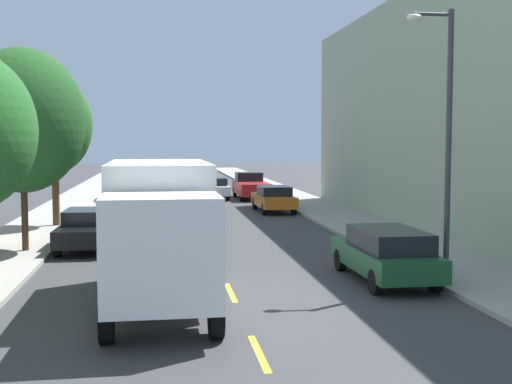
% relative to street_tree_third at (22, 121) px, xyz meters
% --- Properties ---
extents(ground_plane, '(160.00, 160.00, 0.00)m').
position_rel_street_tree_third_xyz_m(ground_plane, '(6.40, 11.18, -4.59)').
color(ground_plane, '#38383A').
extents(sidewalk_left, '(3.20, 120.00, 0.14)m').
position_rel_street_tree_third_xyz_m(sidewalk_left, '(-0.70, 9.18, -4.52)').
color(sidewalk_left, '#99968E').
rests_on(sidewalk_left, ground_plane).
extents(sidewalk_right, '(3.20, 120.00, 0.14)m').
position_rel_street_tree_third_xyz_m(sidewalk_right, '(13.50, 9.18, -4.52)').
color(sidewalk_right, '#99968E').
rests_on(sidewalk_right, ground_plane).
extents(lane_centerline_dashes, '(0.14, 47.20, 0.01)m').
position_rel_street_tree_third_xyz_m(lane_centerline_dashes, '(6.40, 5.68, -4.59)').
color(lane_centerline_dashes, yellow).
rests_on(lane_centerline_dashes, ground_plane).
extents(street_tree_third, '(4.23, 4.23, 6.92)m').
position_rel_street_tree_third_xyz_m(street_tree_third, '(0.00, 0.00, 0.00)').
color(street_tree_third, '#47331E').
rests_on(street_tree_third, sidewalk_left).
extents(street_tree_farthest, '(3.31, 3.31, 6.59)m').
position_rel_street_tree_third_xyz_m(street_tree_farthest, '(0.00, 7.01, -0.02)').
color(street_tree_farthest, '#47331E').
rests_on(street_tree_farthest, sidewalk_left).
extents(street_lamp, '(1.35, 0.28, 7.34)m').
position_rel_street_tree_third_xyz_m(street_lamp, '(12.36, -6.25, -0.24)').
color(street_lamp, '#38383D').
rests_on(street_lamp, sidewalk_right).
extents(delivery_box_truck, '(2.48, 7.15, 3.39)m').
position_rel_street_tree_third_xyz_m(delivery_box_truck, '(4.60, -7.90, -2.68)').
color(delivery_box_truck, white).
rests_on(delivery_box_truck, ground_plane).
extents(parked_pickup_red, '(2.05, 5.32, 1.73)m').
position_rel_street_tree_third_xyz_m(parked_pickup_red, '(10.69, 20.96, -3.77)').
color(parked_pickup_red, '#AD1E1E').
rests_on(parked_pickup_red, ground_plane).
extents(parked_wagon_forest, '(1.89, 4.73, 1.50)m').
position_rel_street_tree_third_xyz_m(parked_wagon_forest, '(10.81, -6.06, -3.79)').
color(parked_wagon_forest, '#194C28').
rests_on(parked_wagon_forest, ground_plane).
extents(parked_sedan_orange, '(1.90, 4.54, 1.43)m').
position_rel_street_tree_third_xyz_m(parked_sedan_orange, '(10.79, 12.37, -3.85)').
color(parked_sedan_orange, orange).
rests_on(parked_sedan_orange, ground_plane).
extents(parked_sedan_black, '(1.91, 4.54, 1.43)m').
position_rel_street_tree_third_xyz_m(parked_sedan_black, '(2.01, 0.82, -3.85)').
color(parked_sedan_black, black).
rests_on(parked_sedan_black, ground_plane).
extents(parked_wagon_navy, '(1.91, 4.73, 1.50)m').
position_rel_street_tree_third_xyz_m(parked_wagon_navy, '(2.07, 20.22, -3.79)').
color(parked_wagon_navy, navy).
rests_on(parked_wagon_navy, ground_plane).
extents(moving_white_sedan, '(1.80, 4.50, 1.43)m').
position_rel_street_tree_third_xyz_m(moving_white_sedan, '(8.20, 21.07, -3.85)').
color(moving_white_sedan, silver).
rests_on(moving_white_sedan, ground_plane).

